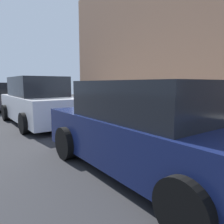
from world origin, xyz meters
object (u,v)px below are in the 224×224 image
Objects in this scene: suitcase_olive_0 at (196,125)px; parked_car_navy_0 at (147,130)px; bollard_post at (85,104)px; suitcase_red_6 at (123,114)px; suitcase_navy_4 at (140,117)px; fire_hydrant at (97,107)px; suitcase_olive_7 at (114,111)px; parked_car_white_1 at (38,102)px; suitcase_maroon_8 at (106,109)px; parked_car_charcoal_2 at (5,97)px; suitcase_black_3 at (153,118)px; suitcase_silver_2 at (166,120)px; suitcase_teal_5 at (131,115)px; suitcase_maroon_1 at (180,120)px.

parked_car_navy_0 is (-0.45, 2.27, 0.28)m from suitcase_olive_0.
suitcase_red_6 is at bearing -174.75° from bollard_post.
suitcase_navy_4 reaches higher than fire_hydrant.
parked_car_white_1 is (1.71, 2.24, 0.35)m from suitcase_olive_7.
bollard_post is at bearing 10.83° from fire_hydrant.
suitcase_red_6 is at bearing -171.71° from suitcase_maroon_8.
suitcase_olive_7 is at bearing -163.38° from parked_car_charcoal_2.
suitcase_olive_0 is 0.72× the size of suitcase_black_3.
suitcase_navy_4 is (0.94, 0.10, -0.03)m from suitcase_silver_2.
suitcase_black_3 reaches higher than suitcase_teal_5.
suitcase_olive_7 is 2.84m from parked_car_white_1.
bollard_post is at bearing -84.17° from parked_car_white_1.
fire_hydrant is 5.42m from parked_car_navy_0.
parked_car_white_1 is (4.07, 2.31, 0.35)m from suitcase_silver_2.
parked_car_white_1 is 5.78m from parked_car_charcoal_2.
parked_car_white_1 is at bearing 32.28° from suitcase_black_3.
suitcase_maroon_8 is 0.71m from fire_hydrant.
parked_car_navy_0 is at bearing 129.56° from suitcase_black_3.
bollard_post reaches higher than suitcase_silver_2.
suitcase_navy_4 is at bearing 178.84° from fire_hydrant.
suitcase_navy_4 is at bearing 178.87° from suitcase_olive_7.
suitcase_olive_0 is 0.61× the size of suitcase_maroon_1.
parked_car_charcoal_2 is (7.06, 2.20, 0.20)m from suitcase_maroon_8.
parked_car_navy_0 is (-4.21, 2.20, 0.20)m from suitcase_maroon_8.
suitcase_maroon_1 reaches higher than suitcase_teal_5.
fire_hydrant is at bearing -1.20° from suitcase_olive_7.
parked_car_charcoal_2 is at bearing 0.00° from parked_car_navy_0.
suitcase_red_6 is 2.40m from bollard_post.
parked_car_white_1 reaches higher than suitcase_red_6.
bollard_post is at bearing 1.70° from suitcase_olive_0.
parked_car_charcoal_2 is at bearing 20.77° from bollard_post.
suitcase_olive_0 is 5.54m from parked_car_white_1.
suitcase_black_3 is 0.21× the size of parked_car_navy_0.
parked_car_charcoal_2 is (9.85, 2.31, 0.28)m from suitcase_silver_2.
suitcase_navy_4 reaches higher than suitcase_teal_5.
parked_car_charcoal_2 is at bearing 17.32° from suitcase_maroon_8.
suitcase_red_6 is 0.16× the size of parked_car_white_1.
suitcase_navy_4 is at bearing -179.74° from suitcase_maroon_8.
bollard_post is (2.84, 0.18, 0.17)m from suitcase_teal_5.
suitcase_olive_0 is 0.88× the size of suitcase_teal_5.
parked_car_white_1 reaches higher than bollard_post.
suitcase_maroon_1 is at bearing -179.26° from suitcase_olive_7.
parked_car_navy_0 is at bearing 152.43° from suitcase_maroon_8.
suitcase_silver_2 is at bearing -179.17° from fire_hydrant.
parked_car_charcoal_2 is at bearing 15.23° from suitcase_teal_5.
suitcase_maroon_1 is 1.23× the size of suitcase_navy_4.
parked_car_white_1 is (4.56, 2.27, 0.28)m from suitcase_maroon_1.
suitcase_red_6 is at bearing -1.98° from suitcase_black_3.
suitcase_maroon_1 reaches higher than suitcase_red_6.
parked_car_white_1 is at bearing 47.12° from suitcase_red_6.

